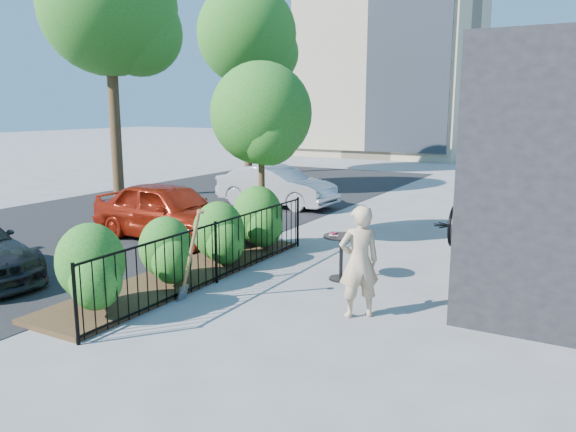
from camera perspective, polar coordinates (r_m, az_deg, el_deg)
The scene contains 13 objects.
ground at distance 9.21m, azimuth 0.36°, elevation -8.18°, with size 120.00×120.00×0.00m, color gray.
fence at distance 9.83m, azimuth -7.33°, elevation -3.62°, with size 0.05×6.05×1.10m.
planting_bed at distance 10.39m, azimuth -10.38°, elevation -5.89°, with size 1.30×6.00×0.08m, color #382616.
shrubs at distance 10.23m, azimuth -9.72°, elevation -2.30°, with size 1.10×5.60×1.24m.
patio_tree at distance 12.21m, azimuth -2.60°, elevation 9.76°, with size 2.20×2.20×3.94m.
street at distance 15.73m, azimuth -16.95°, elevation -0.56°, with size 9.00×30.00×0.01m, color black.
street_tree_near at distance 19.81m, azimuth -17.70°, elevation 18.90°, with size 4.40×4.40×8.28m.
street_tree_far at distance 25.96m, azimuth -4.14°, elevation 17.36°, with size 4.40×4.40×8.28m.
cafe_table at distance 9.98m, azimuth 5.43°, elevation -3.38°, with size 0.64×0.64×0.86m.
woman at distance 8.20m, azimuth 7.23°, elevation -4.63°, with size 0.60×0.40×1.66m, color tan.
shovel at distance 8.88m, azimuth -10.00°, elevation -4.49°, with size 0.52×0.20×1.55m.
car_red at distance 13.21m, azimuth -11.99°, elevation 0.50°, with size 1.59×3.95×1.35m, color maroon.
car_silver at distance 17.37m, azimuth -1.20°, elevation 3.05°, with size 1.32×3.80×1.25m, color #A1A1A5.
Camera 1 is at (4.20, -7.62, 3.02)m, focal length 35.00 mm.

